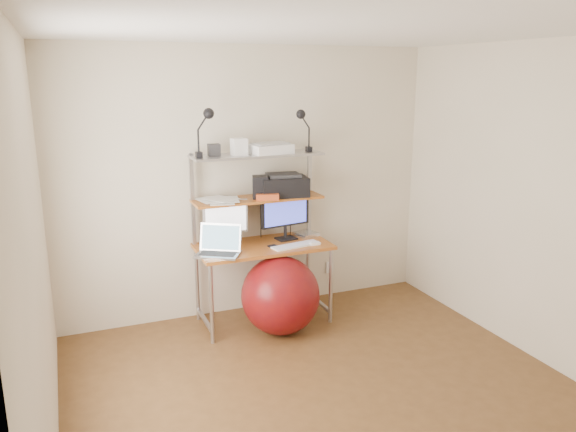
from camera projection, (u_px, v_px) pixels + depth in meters
name	position (u px, v px, depth m)	size (l,w,h in m)	color
room	(337.00, 230.00, 3.65)	(3.60, 3.60, 3.60)	brown
computer_desk	(261.00, 220.00, 5.07)	(1.20, 0.60, 1.57)	#BA6924
wall_outlet	(330.00, 267.00, 5.80)	(0.08, 0.01, 0.12)	white
monitor_silver	(225.00, 219.00, 5.04)	(0.39, 0.19, 0.44)	#ADADB1
monitor_black	(285.00, 213.00, 5.20)	(0.50, 0.16, 0.50)	black
laptop	(219.00, 248.00, 4.80)	(0.46, 0.43, 0.32)	#B9B9BE
keyboard	(296.00, 245.00, 5.03)	(0.46, 0.13, 0.01)	white
mouse	(315.00, 243.00, 5.07)	(0.09, 0.05, 0.02)	white
mac_mini	(306.00, 234.00, 5.35)	(0.19, 0.19, 0.04)	#B9B9BE
phone	(275.00, 247.00, 4.98)	(0.08, 0.14, 0.01)	black
printer	(283.00, 185.00, 5.14)	(0.47, 0.36, 0.21)	black
nas_cube	(260.00, 187.00, 5.04)	(0.14, 0.14, 0.20)	black
red_box	(267.00, 196.00, 5.00)	(0.20, 0.13, 0.06)	#BC471E
scanner	(270.00, 148.00, 4.99)	(0.40, 0.29, 0.10)	white
box_white	(239.00, 147.00, 4.87)	(0.13, 0.11, 0.15)	white
box_grey	(214.00, 150.00, 4.84)	(0.10, 0.10, 0.10)	#2B2B2D
clip_lamp_left	(207.00, 122.00, 4.68)	(0.17, 0.09, 0.41)	black
clip_lamp_right	(303.00, 121.00, 5.01)	(0.15, 0.08, 0.38)	black
exercise_ball	(280.00, 295.00, 4.94)	(0.70, 0.70, 0.70)	maroon
paper_stack	(220.00, 200.00, 4.94)	(0.39, 0.41, 0.02)	white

